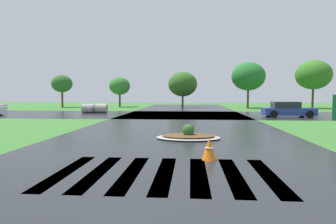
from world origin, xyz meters
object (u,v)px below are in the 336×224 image
at_px(traffic_cone, 209,149).
at_px(drainage_pipe_stack, 95,108).
at_px(median_island, 188,136).
at_px(car_silver_hatch, 288,110).

bearing_deg(traffic_cone, drainage_pipe_stack, 117.34).
distance_m(median_island, car_silver_hatch, 15.57).
relative_size(median_island, drainage_pipe_stack, 1.13).
relative_size(drainage_pipe_stack, traffic_cone, 3.70).
bearing_deg(drainage_pipe_stack, median_island, -58.62).
bearing_deg(drainage_pipe_stack, car_silver_hatch, -10.87).
distance_m(median_island, traffic_cone, 4.36).
height_order(median_island, drainage_pipe_stack, drainage_pipe_stack).
distance_m(median_island, drainage_pipe_stack, 19.33).
bearing_deg(car_silver_hatch, median_island, -123.39).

